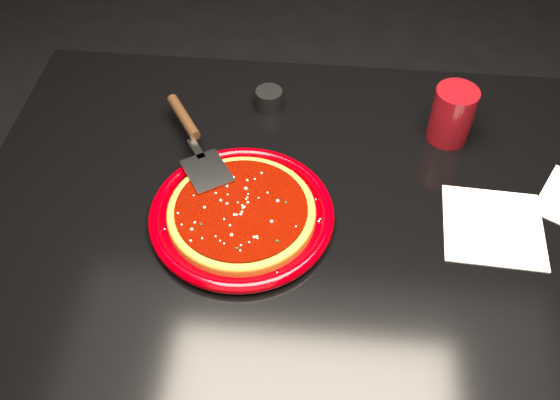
% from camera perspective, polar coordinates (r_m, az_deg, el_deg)
% --- Properties ---
extents(table, '(1.20, 0.80, 0.75)m').
position_cam_1_polar(table, '(1.34, 3.43, -11.43)').
color(table, black).
rests_on(table, floor).
extents(plate, '(0.33, 0.33, 0.02)m').
position_cam_1_polar(plate, '(1.02, -3.53, -1.36)').
color(plate, '#7F0004').
rests_on(plate, table).
extents(pizza_crust, '(0.26, 0.26, 0.01)m').
position_cam_1_polar(pizza_crust, '(1.01, -3.54, -1.23)').
color(pizza_crust, olive).
rests_on(pizza_crust, plate).
extents(pizza_crust_rim, '(0.26, 0.26, 0.02)m').
position_cam_1_polar(pizza_crust_rim, '(1.01, -3.55, -1.01)').
color(pizza_crust_rim, olive).
rests_on(pizza_crust_rim, plate).
extents(pizza_sauce, '(0.23, 0.23, 0.01)m').
position_cam_1_polar(pizza_sauce, '(1.01, -3.56, -0.85)').
color(pizza_sauce, '#610800').
rests_on(pizza_sauce, plate).
extents(parmesan_dusting, '(0.21, 0.21, 0.01)m').
position_cam_1_polar(parmesan_dusting, '(1.00, -3.58, -0.63)').
color(parmesan_dusting, beige).
rests_on(parmesan_dusting, plate).
extents(basil_flecks, '(0.19, 0.19, 0.00)m').
position_cam_1_polar(basil_flecks, '(1.00, -3.58, -0.66)').
color(basil_flecks, black).
rests_on(basil_flecks, plate).
extents(pizza_server, '(0.22, 0.28, 0.02)m').
position_cam_1_polar(pizza_server, '(1.11, -7.75, 5.41)').
color(pizza_server, '#B5B7BC').
rests_on(pizza_server, plate).
extents(cup, '(0.08, 0.08, 0.11)m').
position_cam_1_polar(cup, '(1.17, 15.47, 7.53)').
color(cup, maroon).
rests_on(cup, table).
extents(napkin_a, '(0.17, 0.17, 0.00)m').
position_cam_1_polar(napkin_a, '(1.07, 18.92, -2.32)').
color(napkin_a, silver).
rests_on(napkin_a, table).
extents(ramekin, '(0.06, 0.06, 0.04)m').
position_cam_1_polar(ramekin, '(1.21, -1.01, 9.20)').
color(ramekin, black).
rests_on(ramekin, table).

